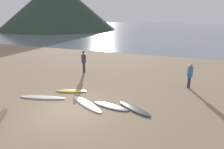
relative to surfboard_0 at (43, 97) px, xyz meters
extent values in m
cube|color=#8C7559|center=(2.27, 9.22, -0.14)|extent=(120.00, 120.00, 0.20)
cube|color=slate|center=(2.27, 64.66, -0.04)|extent=(140.00, 100.00, 0.01)
cone|color=#28382B|center=(-32.66, 45.78, 7.37)|extent=(35.84, 35.84, 14.82)
ellipsoid|color=silver|center=(0.00, 0.00, 0.00)|extent=(2.69, 1.20, 0.07)
ellipsoid|color=yellow|center=(0.94, 1.44, 0.00)|extent=(1.97, 1.13, 0.08)
ellipsoid|color=white|center=(2.69, 0.18, 0.00)|extent=(2.54, 1.73, 0.07)
ellipsoid|color=#333338|center=(3.96, 0.42, -0.01)|extent=(2.10, 0.90, 0.06)
ellipsoid|color=#333338|center=(5.15, 0.56, 0.01)|extent=(2.06, 1.46, 0.09)
cylinder|color=#2D2D38|center=(7.51, 4.79, 0.34)|extent=(0.18, 0.18, 0.75)
cylinder|color=teal|center=(7.51, 4.79, 1.03)|extent=(0.32, 0.32, 0.65)
sphere|color=tan|center=(7.51, 4.79, 1.46)|extent=(0.21, 0.21, 0.21)
cylinder|color=#2D2D38|center=(-0.42, 5.35, 0.37)|extent=(0.20, 0.20, 0.82)
cylinder|color=#333842|center=(-0.42, 5.35, 1.14)|extent=(0.36, 0.36, 0.71)
sphere|color=brown|center=(-0.42, 5.35, 1.61)|extent=(0.23, 0.23, 0.23)
camera|label=1|loc=(7.46, -8.03, 4.42)|focal=31.73mm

